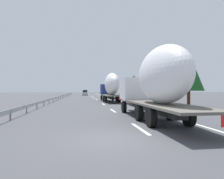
{
  "coord_description": "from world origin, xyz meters",
  "views": [
    {
      "loc": [
        -8.36,
        1.22,
        2.04
      ],
      "look_at": [
        21.64,
        -3.22,
        2.09
      ],
      "focal_mm": 32.67,
      "sensor_mm": 36.0,
      "label": 1
    }
  ],
  "objects_px": {
    "truck_lead": "(111,86)",
    "road_sign": "(115,89)",
    "car_white_van": "(85,92)",
    "truck_trailing": "(155,81)",
    "car_silver_hatch": "(85,93)"
  },
  "relations": [
    {
      "from": "truck_trailing",
      "to": "road_sign",
      "type": "bearing_deg",
      "value": -4.97
    },
    {
      "from": "truck_lead",
      "to": "road_sign",
      "type": "distance_m",
      "value": 15.02
    },
    {
      "from": "car_white_van",
      "to": "road_sign",
      "type": "relative_size",
      "value": 1.43
    },
    {
      "from": "truck_lead",
      "to": "car_white_van",
      "type": "distance_m",
      "value": 51.97
    },
    {
      "from": "truck_trailing",
      "to": "car_white_van",
      "type": "distance_m",
      "value": 72.89
    },
    {
      "from": "truck_lead",
      "to": "car_white_van",
      "type": "height_order",
      "value": "truck_lead"
    },
    {
      "from": "car_white_van",
      "to": "truck_trailing",
      "type": "bearing_deg",
      "value": -177.34
    },
    {
      "from": "truck_lead",
      "to": "truck_trailing",
      "type": "relative_size",
      "value": 0.95
    },
    {
      "from": "truck_lead",
      "to": "truck_trailing",
      "type": "bearing_deg",
      "value": -180.0
    },
    {
      "from": "truck_trailing",
      "to": "car_silver_hatch",
      "type": "height_order",
      "value": "truck_trailing"
    },
    {
      "from": "truck_trailing",
      "to": "car_silver_hatch",
      "type": "distance_m",
      "value": 62.73
    },
    {
      "from": "truck_lead",
      "to": "car_silver_hatch",
      "type": "relative_size",
      "value": 2.65
    },
    {
      "from": "truck_trailing",
      "to": "road_sign",
      "type": "height_order",
      "value": "truck_trailing"
    },
    {
      "from": "car_silver_hatch",
      "to": "car_white_van",
      "type": "xyz_separation_m",
      "value": [
        10.19,
        -0.37,
        0.03
      ]
    },
    {
      "from": "truck_trailing",
      "to": "car_silver_hatch",
      "type": "bearing_deg",
      "value": 3.43
    }
  ]
}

